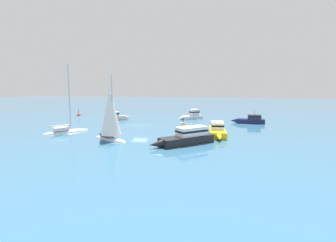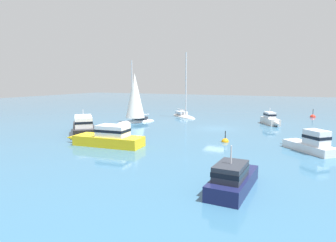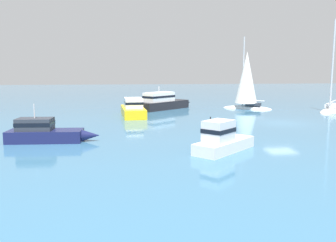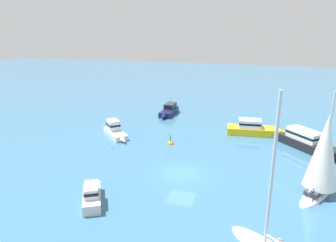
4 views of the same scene
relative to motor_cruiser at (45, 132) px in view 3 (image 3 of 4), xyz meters
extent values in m
plane|color=teal|center=(-18.68, -6.02, -0.63)|extent=(160.00, 160.00, 0.00)
cube|color=#191E4C|center=(0.01, 0.00, -0.25)|extent=(4.80, 1.93, 0.77)
cone|color=#191E4C|center=(-2.89, 0.14, -0.25)|extent=(1.22, 0.83, 0.77)
cube|color=#2D333D|center=(0.63, -0.03, 0.53)|extent=(2.28, 1.46, 0.78)
cube|color=black|center=(0.63, -0.03, 0.57)|extent=(2.32, 1.51, 0.24)
cylinder|color=silver|center=(0.63, -0.03, 1.39)|extent=(0.08, 0.08, 0.93)
cube|color=black|center=(-9.48, -18.07, -0.16)|extent=(6.50, 6.12, 0.95)
cone|color=black|center=(-12.62, -20.88, -0.16)|extent=(1.90, 1.84, 0.95)
cube|color=white|center=(-8.91, -17.56, 0.85)|extent=(3.87, 3.71, 1.08)
cube|color=black|center=(-8.91, -17.56, 0.91)|extent=(3.93, 3.77, 0.24)
cylinder|color=silver|center=(-8.91, -17.56, 1.74)|extent=(0.08, 0.08, 0.69)
ellipsoid|color=silver|center=(-27.71, -13.64, -0.63)|extent=(5.78, 6.20, 0.75)
cube|color=silver|center=(-28.24, -14.24, -0.04)|extent=(2.28, 2.34, 0.44)
cylinder|color=silver|center=(-27.27, -13.14, 4.51)|extent=(0.20, 0.20, 9.53)
cylinder|color=silver|center=(-28.26, -14.26, 0.43)|extent=(2.10, 2.35, 0.16)
cube|color=white|center=(-10.84, 3.85, -0.31)|extent=(4.25, 4.16, 0.65)
cone|color=white|center=(-12.79, 1.97, -0.31)|extent=(1.25, 1.23, 0.65)
cube|color=silver|center=(-10.37, 4.30, 0.62)|extent=(2.08, 2.06, 1.21)
cube|color=black|center=(-10.37, 4.30, 0.68)|extent=(2.14, 2.12, 0.24)
cube|color=yellow|center=(-5.84, -12.17, -0.19)|extent=(2.53, 6.29, 0.88)
cone|color=yellow|center=(-5.56, -15.96, -0.19)|extent=(0.98, 1.60, 0.88)
cube|color=white|center=(-5.87, -11.74, 0.73)|extent=(1.86, 2.75, 0.98)
cube|color=black|center=(-5.87, -11.74, 0.78)|extent=(1.90, 2.79, 0.24)
ellipsoid|color=white|center=(-19.39, -17.38, -0.63)|extent=(5.72, 4.14, 0.76)
cube|color=#2D333D|center=(-19.99, -17.03, -0.08)|extent=(2.01, 1.75, 0.35)
cylinder|color=silver|center=(-18.89, -17.66, 3.75)|extent=(0.15, 0.15, 8.01)
cylinder|color=silver|center=(-20.02, -17.01, 0.35)|extent=(2.31, 1.40, 0.12)
cone|color=white|center=(-19.24, -17.46, 3.05)|extent=(3.55, 3.55, 6.00)
sphere|color=orange|center=(-11.65, -3.21, -0.63)|extent=(0.69, 0.69, 0.69)
cylinder|color=black|center=(-11.65, -3.21, 0.06)|extent=(0.08, 0.08, 0.70)
camera|label=1|loc=(-6.01, -50.09, 6.91)|focal=29.30mm
camera|label=2|loc=(14.84, 2.95, 5.06)|focal=31.10mm
camera|label=3|loc=(-5.38, 23.57, 4.07)|focal=38.29mm
camera|label=4|loc=(-44.85, -11.67, 12.75)|focal=34.69mm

